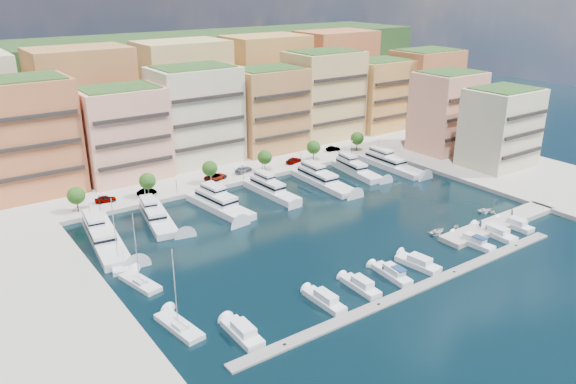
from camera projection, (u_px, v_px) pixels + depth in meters
name	position (u px, v px, depth m)	size (l,w,h in m)	color
ground	(320.00, 224.00, 117.31)	(400.00, 400.00, 0.00)	black
north_quay	(189.00, 154.00, 164.69)	(220.00, 64.00, 2.00)	#9E998E
east_quay	(528.00, 178.00, 144.61)	(34.00, 76.00, 2.00)	#9E998E
west_quay	(5.00, 348.00, 77.79)	(34.00, 76.00, 2.00)	#9E998E
hillside	(130.00, 122.00, 201.36)	(240.00, 40.00, 58.00)	#203515
south_pontoon	(418.00, 289.00, 92.77)	(72.00, 2.20, 0.35)	gray
finger_pier	(499.00, 225.00, 116.67)	(32.00, 5.00, 2.00)	#9E998E
apartment_1	(30.00, 136.00, 128.25)	(20.00, 16.50, 26.80)	#CC7244
apartment_2	(123.00, 133.00, 138.75)	(20.00, 15.50, 22.80)	#F3A488
apartment_3	(196.00, 115.00, 151.06)	(22.00, 16.50, 25.80)	beige
apartment_4	(268.00, 109.00, 161.74)	(20.00, 15.50, 23.80)	#C08C48
apartment_5	(324.00, 95.00, 174.59)	(22.00, 16.50, 26.80)	tan
apartment_6	(379.00, 94.00, 185.63)	(20.00, 15.50, 22.80)	#DDA851
apartment_7	(425.00, 86.00, 194.52)	(22.00, 16.50, 24.80)	#CC7244
apartment_east_a	(447.00, 111.00, 161.63)	(18.00, 14.50, 22.80)	#F3A488
apartment_east_b	(500.00, 127.00, 148.23)	(18.00, 14.50, 20.80)	beige
backblock_1	(84.00, 103.00, 154.71)	(26.00, 18.00, 30.00)	#C08C48
backblock_2	(184.00, 91.00, 170.87)	(26.00, 18.00, 30.00)	tan
backblock_3	(266.00, 82.00, 187.04)	(26.00, 18.00, 30.00)	#DDA851
backblock_4	(335.00, 74.00, 203.20)	(26.00, 18.00, 30.00)	#CC7244
tree_0	(76.00, 196.00, 119.67)	(3.80, 3.80, 5.65)	#473323
tree_1	(147.00, 181.00, 128.30)	(3.80, 3.80, 5.65)	#473323
tree_2	(210.00, 168.00, 136.92)	(3.80, 3.80, 5.65)	#473323
tree_3	(265.00, 157.00, 145.54)	(3.80, 3.80, 5.65)	#473323
tree_4	(314.00, 147.00, 154.16)	(3.80, 3.80, 5.65)	#473323
tree_5	(357.00, 138.00, 162.78)	(3.80, 3.80, 5.65)	#473323
lamppost_0	(99.00, 199.00, 120.40)	(0.30, 0.30, 4.20)	black
lamppost_1	(176.00, 182.00, 130.10)	(0.30, 0.30, 4.20)	black
lamppost_2	(243.00, 168.00, 139.79)	(0.30, 0.30, 4.20)	black
lamppost_3	(301.00, 156.00, 149.49)	(0.30, 0.30, 4.20)	black
lamppost_4	(352.00, 145.00, 159.19)	(0.30, 0.30, 4.20)	black
yacht_0	(103.00, 236.00, 109.12)	(8.00, 24.83, 7.30)	silver
yacht_1	(157.00, 217.00, 117.91)	(7.79, 18.68, 7.30)	silver
yacht_2	(218.00, 203.00, 124.98)	(7.51, 20.23, 7.30)	silver
yacht_3	(270.00, 189.00, 133.34)	(5.03, 18.22, 7.30)	silver
yacht_4	(321.00, 180.00, 139.83)	(5.71, 21.55, 7.30)	silver
yacht_5	(355.00, 169.00, 147.81)	(6.35, 18.37, 7.30)	silver
yacht_6	(389.00, 163.00, 152.30)	(5.66, 21.91, 7.30)	silver
cruiser_0	(243.00, 333.00, 80.26)	(2.94, 8.17, 2.55)	white
cruiser_2	(325.00, 301.00, 88.36)	(2.55, 8.42, 2.55)	white
cruiser_3	(361.00, 286.00, 92.49)	(2.64, 7.98, 2.55)	white
cruiser_4	(392.00, 274.00, 96.33)	(3.07, 8.43, 2.66)	white
cruiser_5	(418.00, 264.00, 99.88)	(3.89, 8.57, 2.55)	white
cruiser_7	(473.00, 242.00, 108.02)	(2.87, 8.95, 2.66)	white
cruiser_8	(495.00, 233.00, 111.88)	(3.21, 8.94, 2.55)	white
cruiser_9	(515.00, 225.00, 115.48)	(2.66, 7.39, 2.55)	white
sailboat_0	(179.00, 327.00, 82.03)	(4.15, 9.78, 13.20)	silver
sailboat_2	(120.00, 264.00, 100.34)	(5.04, 8.86, 13.20)	silver
sailboat_1	(140.00, 283.00, 93.88)	(4.63, 9.30, 13.20)	silver
tender_2	(486.00, 210.00, 123.36)	(2.64, 3.70, 0.77)	silver
tender_3	(493.00, 212.00, 122.44)	(1.40, 1.63, 0.86)	#F0EBB7
tender_1	(456.00, 226.00, 115.24)	(1.42, 1.65, 0.87)	beige
tender_0	(438.00, 232.00, 112.85)	(2.82, 3.95, 0.82)	silver
car_0	(105.00, 199.00, 125.89)	(1.86, 4.63, 1.58)	gray
car_1	(147.00, 192.00, 130.24)	(1.56, 4.48, 1.48)	gray
car_2	(216.00, 177.00, 139.99)	(2.81, 6.10, 1.69)	gray
car_3	(243.00, 169.00, 145.52)	(2.23, 5.48, 1.59)	gray
car_4	(294.00, 160.00, 152.79)	(1.97, 4.89, 1.67)	gray
car_5	(333.00, 149.00, 163.70)	(1.45, 4.15, 1.37)	gray
person_0	(480.00, 224.00, 112.72)	(0.72, 0.47, 1.97)	#25324A
person_1	(512.00, 213.00, 118.40)	(0.79, 0.61, 1.62)	brown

